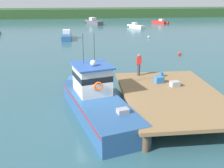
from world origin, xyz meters
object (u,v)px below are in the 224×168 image
at_px(deckhand_by_the_boat, 139,64).
at_px(mooring_buoy_outer, 180,54).
at_px(crate_single_by_cleat, 159,80).
at_px(crate_stack_near_edge, 175,84).
at_px(moored_boat_far_left, 136,26).
at_px(moored_boat_off_the_point, 160,22).
at_px(moored_boat_mid_harbor, 94,22).
at_px(moored_boat_far_right, 67,36).
at_px(mooring_buoy_channel_marker, 184,74).
at_px(mooring_buoy_inshore, 149,37).
at_px(main_fishing_boat, 96,99).
at_px(bait_bucket, 161,74).

bearing_deg(deckhand_by_the_boat, mooring_buoy_outer, 56.05).
distance_m(crate_single_by_cleat, mooring_buoy_outer, 13.95).
height_order(crate_stack_near_edge, moored_boat_far_left, crate_stack_near_edge).
bearing_deg(moored_boat_off_the_point, moored_boat_mid_harbor, 179.07).
height_order(moored_boat_far_right, mooring_buoy_channel_marker, moored_boat_far_right).
distance_m(moored_boat_far_right, mooring_buoy_inshore, 13.06).
xyz_separation_m(main_fishing_boat, moored_boat_far_left, (9.99, 38.03, -0.63)).
relative_size(main_fishing_boat, moored_boat_off_the_point, 2.64).
relative_size(moored_boat_far_left, mooring_buoy_channel_marker, 8.02).
distance_m(main_fishing_boat, bait_bucket, 5.98).
distance_m(crate_stack_near_edge, moored_boat_mid_harbor, 44.13).
xyz_separation_m(crate_stack_near_edge, mooring_buoy_outer, (5.29, 13.30, -1.18)).
relative_size(moored_boat_off_the_point, mooring_buoy_channel_marker, 7.40).
bearing_deg(mooring_buoy_channel_marker, main_fishing_boat, -141.51).
distance_m(crate_single_by_cleat, bait_bucket, 1.43).
bearing_deg(crate_stack_near_edge, mooring_buoy_channel_marker, 62.14).
bearing_deg(moored_boat_mid_harbor, crate_single_by_cleat, -86.48).
height_order(bait_bucket, moored_boat_off_the_point, bait_bucket).
distance_m(deckhand_by_the_boat, moored_boat_far_left, 34.98).
distance_m(main_fishing_boat, crate_single_by_cleat, 4.88).
bearing_deg(moored_boat_mid_harbor, mooring_buoy_channel_marker, -80.68).
bearing_deg(main_fishing_boat, mooring_buoy_outer, 53.67).
bearing_deg(moored_boat_far_right, moored_boat_mid_harbor, 74.57).
distance_m(crate_stack_near_edge, bait_bucket, 2.17).
distance_m(moored_boat_off_the_point, mooring_buoy_inshore, 19.81).
bearing_deg(moored_boat_far_right, crate_stack_near_edge, -71.62).
bearing_deg(moored_boat_far_left, main_fishing_boat, -104.72).
relative_size(crate_single_by_cleat, moored_boat_off_the_point, 0.16).
relative_size(crate_single_by_cleat, mooring_buoy_inshore, 1.86).
height_order(crate_stack_near_edge, mooring_buoy_inshore, crate_stack_near_edge).
relative_size(main_fishing_boat, crate_stack_near_edge, 16.54).
relative_size(bait_bucket, mooring_buoy_outer, 0.90).
distance_m(bait_bucket, mooring_buoy_outer, 12.53).
distance_m(bait_bucket, moored_boat_mid_harbor, 41.97).
height_order(deckhand_by_the_boat, moored_boat_far_right, deckhand_by_the_boat).
bearing_deg(moored_boat_far_left, crate_single_by_cleat, -98.70).
bearing_deg(deckhand_by_the_boat, bait_bucket, -16.38).
bearing_deg(bait_bucket, moored_boat_mid_harbor, 94.37).
distance_m(moored_boat_far_left, moored_boat_mid_harbor, 10.80).
bearing_deg(moored_boat_far_right, deckhand_by_the_boat, -73.95).
bearing_deg(bait_bucket, deckhand_by_the_boat, 163.62).
bearing_deg(main_fishing_boat, crate_stack_near_edge, 11.70).
height_order(deckhand_by_the_boat, mooring_buoy_channel_marker, deckhand_by_the_boat).
distance_m(bait_bucket, moored_boat_off_the_point, 43.31).
relative_size(deckhand_by_the_boat, moored_boat_mid_harbor, 0.29).
bearing_deg(mooring_buoy_inshore, crate_stack_near_edge, -100.10).
distance_m(bait_bucket, mooring_buoy_channel_marker, 4.64).
bearing_deg(moored_boat_far_right, mooring_buoy_inshore, -1.76).
relative_size(moored_boat_far_left, moored_boat_off_the_point, 1.08).
height_order(deckhand_by_the_boat, moored_boat_off_the_point, deckhand_by_the_boat).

